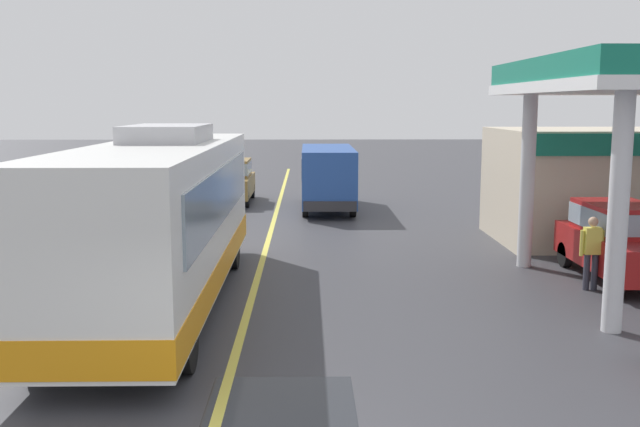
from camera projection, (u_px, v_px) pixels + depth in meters
ground at (275, 216)px, 26.96m from camera, size 120.00×120.00×0.00m
lane_divider_stripe at (268, 241)px, 22.02m from camera, size 0.16×50.00×0.01m
coach_bus_main at (161, 223)px, 14.79m from camera, size 2.60×11.04×3.69m
car_at_pump at (620, 238)px, 16.99m from camera, size 1.70×4.20×1.82m
minibus_opposing_lane at (328, 172)px, 28.51m from camera, size 2.04×6.13×2.44m
pedestrian_near_pump at (592, 249)px, 16.08m from camera, size 0.55×0.22×1.66m
car_trailing_behind_bus at (232, 179)px, 30.61m from camera, size 1.70×4.20×1.82m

